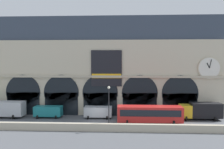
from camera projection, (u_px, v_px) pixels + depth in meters
The scene contains 9 objects.
ground_plane at pixel (97, 122), 38.92m from camera, with size 200.00×200.00×0.00m, color #54565B.
quay_parapet_wall at pixel (94, 127), 33.81m from camera, with size 90.00×0.70×1.21m, color #B2A891.
station_building at pixel (101, 67), 45.54m from camera, with size 48.52×4.74×19.86m.
box_truck_west at pixel (5, 109), 42.04m from camera, with size 7.50×2.91×3.12m.
van_midwest at pixel (48, 111), 42.10m from camera, with size 5.20×2.48×2.20m.
van_center at pixel (98, 112), 41.66m from camera, with size 5.20×2.48×2.20m.
bus_mideast at pixel (150, 114), 37.61m from camera, with size 11.00×3.25×3.10m.
box_truck_east at pixel (201, 110), 40.65m from camera, with size 7.50×2.91×3.12m.
street_lamp_quayside at pixel (109, 102), 34.28m from camera, with size 0.44×0.44×6.90m.
Camera 1 is at (4.49, -38.20, 10.64)m, focal length 35.24 mm.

